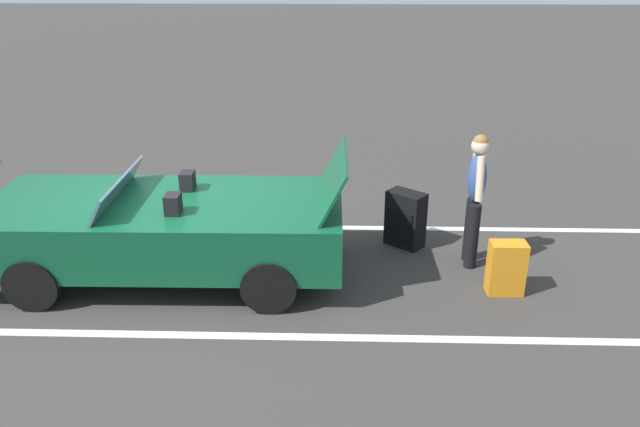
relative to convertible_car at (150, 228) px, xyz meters
The scene contains 7 objects.
ground_plane 0.62m from the convertible_car, behind, with size 80.00×80.00×0.00m, color #383533.
lot_line_near 1.52m from the convertible_car, 98.14° to the right, with size 18.00×0.12×0.01m, color silver.
lot_line_mid 1.45m from the convertible_car, 98.58° to the left, with size 18.00×0.12×0.01m, color silver.
convertible_car is the anchor object (origin of this frame).
suitcase_large_black 3.21m from the convertible_car, 164.45° to the right, with size 0.55×0.52×0.74m.
suitcase_medium_bright 4.13m from the convertible_car, behind, with size 0.40×0.27×0.62m.
traveler_person 3.88m from the convertible_car, behind, with size 0.24×0.61×1.65m.
Camera 1 is at (-1.99, 6.62, 3.61)m, focal length 35.08 mm.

